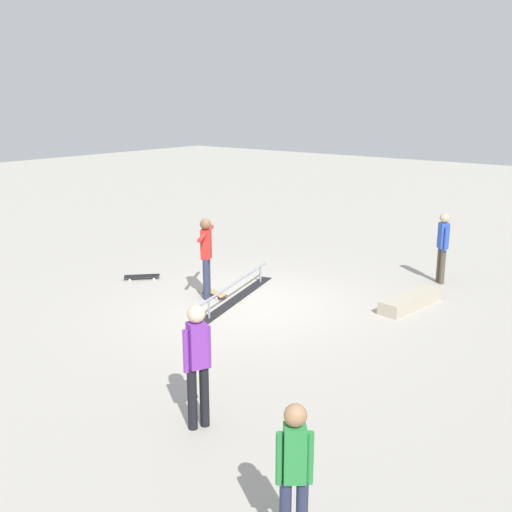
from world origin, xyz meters
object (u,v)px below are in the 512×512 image
at_px(grind_rail, 237,291).
at_px(skater_main, 206,252).
at_px(bystander_blue_shirt, 443,244).
at_px(skateboard_main, 213,292).
at_px(skate_ledge, 411,301).
at_px(bystander_purple_shirt, 197,360).
at_px(loose_skateboard_black, 142,276).
at_px(bystander_green_shirt, 294,471).

relative_size(grind_rail, skater_main, 1.94).
relative_size(skater_main, bystander_blue_shirt, 1.06).
bearing_deg(skater_main, skateboard_main, 148.76).
height_order(skate_ledge, skater_main, skater_main).
relative_size(bystander_purple_shirt, loose_skateboard_black, 2.25).
bearing_deg(skater_main, bystander_green_shirt, 17.21).
bearing_deg(loose_skateboard_black, skateboard_main, 136.74).
distance_m(skater_main, bystander_blue_shirt, 5.27).
distance_m(grind_rail, skate_ledge, 3.51).
height_order(skateboard_main, bystander_purple_shirt, bystander_purple_shirt).
bearing_deg(skate_ledge, grind_rail, -59.69).
xyz_separation_m(grind_rail, skater_main, (0.34, -0.53, 0.80)).
height_order(skate_ledge, loose_skateboard_black, skate_ledge).
relative_size(skate_ledge, skater_main, 1.01).
relative_size(skate_ledge, bystander_purple_shirt, 1.04).
bearing_deg(grind_rail, skater_main, -73.22).
distance_m(bystander_blue_shirt, bystander_green_shirt, 9.17).
bearing_deg(skate_ledge, skater_main, -59.41).
distance_m(grind_rail, skateboard_main, 0.56).
xyz_separation_m(skater_main, bystander_blue_shirt, (-4.04, 3.39, -0.08)).
distance_m(skate_ledge, bystander_green_shirt, 7.29).
relative_size(bystander_blue_shirt, loose_skateboard_black, 2.20).
distance_m(grind_rail, bystander_green_shirt, 7.28).
relative_size(skater_main, bystander_purple_shirt, 1.03).
distance_m(skateboard_main, bystander_blue_shirt, 5.19).
bearing_deg(grind_rail, bystander_blue_shirt, 126.97).
distance_m(skate_ledge, bystander_blue_shirt, 2.08).
distance_m(skateboard_main, loose_skateboard_black, 2.09).
bearing_deg(bystander_blue_shirt, skater_main, 94.25).
height_order(skate_ledge, bystander_purple_shirt, bystander_purple_shirt).
bearing_deg(loose_skateboard_black, bystander_blue_shirt, 168.93).
bearing_deg(bystander_green_shirt, skate_ledge, -114.15).
bearing_deg(skater_main, loose_skateboard_black, -123.16).
relative_size(grind_rail, bystander_green_shirt, 2.18).
bearing_deg(bystander_green_shirt, loose_skateboard_black, -72.96).
bearing_deg(skateboard_main, skate_ledge, -138.61).
xyz_separation_m(skate_ledge, skateboard_main, (1.91, -3.57, -0.05)).
bearing_deg(skate_ledge, loose_skateboard_black, -70.02).
distance_m(skater_main, loose_skateboard_black, 2.27).
bearing_deg(loose_skateboard_black, grind_rail, 139.05).
height_order(skater_main, bystander_purple_shirt, skater_main).
bearing_deg(grind_rail, bystander_purple_shirt, 19.23).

